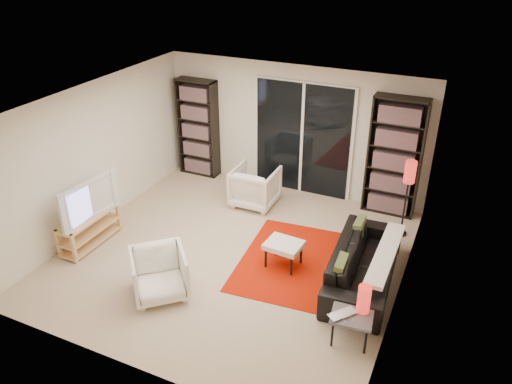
% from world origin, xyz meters
% --- Properties ---
extents(floor, '(5.00, 5.00, 0.00)m').
position_xyz_m(floor, '(0.00, 0.00, 0.00)').
color(floor, '#CAAF8F').
rests_on(floor, ground).
extents(wall_back, '(5.00, 0.02, 2.40)m').
position_xyz_m(wall_back, '(0.00, 2.50, 1.20)').
color(wall_back, silver).
rests_on(wall_back, ground).
extents(wall_front, '(5.00, 0.02, 2.40)m').
position_xyz_m(wall_front, '(0.00, -2.50, 1.20)').
color(wall_front, silver).
rests_on(wall_front, ground).
extents(wall_left, '(0.02, 5.00, 2.40)m').
position_xyz_m(wall_left, '(-2.50, 0.00, 1.20)').
color(wall_left, silver).
rests_on(wall_left, ground).
extents(wall_right, '(0.02, 5.00, 2.40)m').
position_xyz_m(wall_right, '(2.50, 0.00, 1.20)').
color(wall_right, silver).
rests_on(wall_right, ground).
extents(ceiling, '(5.00, 5.00, 0.02)m').
position_xyz_m(ceiling, '(0.00, 0.00, 2.40)').
color(ceiling, white).
rests_on(ceiling, wall_back).
extents(sliding_door, '(1.92, 0.08, 2.16)m').
position_xyz_m(sliding_door, '(0.20, 2.46, 1.05)').
color(sliding_door, white).
rests_on(sliding_door, ground).
extents(bookshelf_left, '(0.80, 0.30, 1.95)m').
position_xyz_m(bookshelf_left, '(-1.95, 2.33, 0.98)').
color(bookshelf_left, black).
rests_on(bookshelf_left, ground).
extents(bookshelf_right, '(0.90, 0.30, 2.10)m').
position_xyz_m(bookshelf_right, '(1.90, 2.33, 1.05)').
color(bookshelf_right, black).
rests_on(bookshelf_right, ground).
extents(tv_stand, '(0.36, 1.13, 0.50)m').
position_xyz_m(tv_stand, '(-2.20, -0.68, 0.26)').
color(tv_stand, '#E8AA71').
rests_on(tv_stand, floor).
extents(tv, '(0.28, 1.13, 0.65)m').
position_xyz_m(tv, '(-2.18, -0.68, 0.82)').
color(tv, black).
rests_on(tv, tv_stand).
extents(rug, '(1.70, 2.19, 0.01)m').
position_xyz_m(rug, '(0.92, 0.20, 0.01)').
color(rug, '#B31703').
rests_on(rug, floor).
extents(sofa, '(0.94, 2.13, 0.61)m').
position_xyz_m(sofa, '(1.99, 0.17, 0.30)').
color(sofa, black).
rests_on(sofa, floor).
extents(armchair_back, '(0.78, 0.80, 0.71)m').
position_xyz_m(armchair_back, '(-0.36, 1.59, 0.36)').
color(armchair_back, white).
rests_on(armchair_back, floor).
extents(armchair_front, '(1.02, 1.03, 0.67)m').
position_xyz_m(armchair_front, '(-0.47, -1.27, 0.33)').
color(armchair_front, white).
rests_on(armchair_front, floor).
extents(ottoman, '(0.55, 0.47, 0.40)m').
position_xyz_m(ottoman, '(0.82, 0.05, 0.34)').
color(ottoman, white).
rests_on(ottoman, floor).
extents(side_table, '(0.55, 0.55, 0.40)m').
position_xyz_m(side_table, '(2.13, -1.01, 0.36)').
color(side_table, '#4F4F54').
rests_on(side_table, floor).
extents(laptop, '(0.40, 0.42, 0.03)m').
position_xyz_m(laptop, '(2.06, -1.13, 0.41)').
color(laptop, silver).
rests_on(laptop, side_table).
extents(table_lamp, '(0.16, 0.16, 0.36)m').
position_xyz_m(table_lamp, '(2.22, -0.92, 0.58)').
color(table_lamp, red).
rests_on(table_lamp, side_table).
extents(floor_lamp, '(0.20, 0.20, 1.32)m').
position_xyz_m(floor_lamp, '(2.26, 1.67, 1.00)').
color(floor_lamp, black).
rests_on(floor_lamp, floor).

